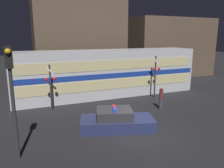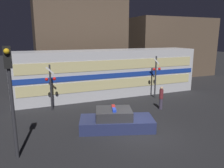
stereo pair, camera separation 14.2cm
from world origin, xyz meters
name	(u,v)px [view 1 (the left image)]	position (x,y,z in m)	size (l,w,h in m)	color
ground_plane	(143,135)	(0.00, 0.00, 0.00)	(120.00, 120.00, 0.00)	black
train	(109,73)	(1.40, 8.61, 2.08)	(16.65, 2.99, 4.15)	silver
police_car	(117,121)	(-1.05, 1.30, 0.49)	(4.62, 3.06, 1.34)	navy
pedestrian	(161,98)	(3.47, 3.32, 0.89)	(0.29, 0.29, 1.74)	#3F384C
crossing_signal_near	(155,74)	(4.80, 6.14, 2.12)	(0.78, 0.32, 3.69)	#2D2D33
crossing_signal_far	(51,85)	(-4.10, 6.09, 1.96)	(0.78, 0.32, 3.39)	#2D2D33
traffic_light_corner	(12,87)	(-6.37, 0.06, 3.28)	(0.30, 0.46, 4.96)	#2D2D33
building_left	(79,36)	(0.47, 15.32, 5.36)	(10.00, 4.85, 10.71)	brown
building_center	(169,47)	(13.31, 15.75, 3.86)	(11.42, 5.87, 7.71)	brown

